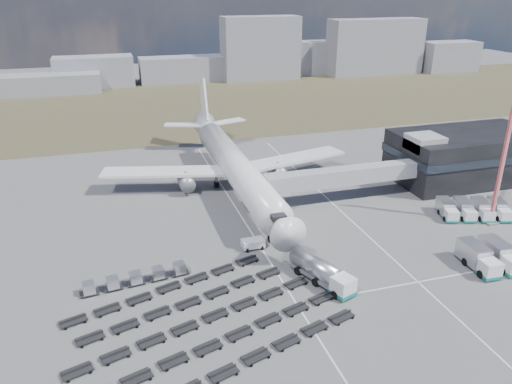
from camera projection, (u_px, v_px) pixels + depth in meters
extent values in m
plane|color=#565659|center=(290.00, 270.00, 72.01)|extent=(420.00, 420.00, 0.00)
cube|color=#434028|center=(177.00, 105.00, 169.10)|extent=(420.00, 90.00, 0.01)
cube|color=silver|center=(266.00, 256.00, 75.89)|extent=(0.25, 110.00, 0.01)
cube|color=silver|center=(372.00, 239.00, 80.67)|extent=(0.25, 110.00, 0.01)
cube|color=silver|center=(472.00, 272.00, 71.59)|extent=(40.00, 0.25, 0.01)
cube|color=black|center=(466.00, 156.00, 104.02)|extent=(30.00, 16.00, 10.00)
cube|color=#262D38|center=(467.00, 150.00, 103.55)|extent=(30.40, 16.40, 1.60)
cube|color=#939399|center=(425.00, 143.00, 97.32)|extent=(6.00, 6.00, 3.00)
cube|color=#939399|center=(343.00, 176.00, 92.94)|extent=(29.80, 3.00, 3.00)
cube|color=#939399|center=(276.00, 185.00, 88.93)|extent=(4.00, 3.60, 3.40)
cylinder|color=slate|center=(283.00, 196.00, 90.76)|extent=(0.70, 0.70, 5.10)
cylinder|color=black|center=(283.00, 206.00, 91.58)|extent=(1.40, 0.90, 1.40)
cylinder|color=white|center=(237.00, 168.00, 96.43)|extent=(5.60, 48.00, 5.60)
cone|color=white|center=(282.00, 227.00, 73.04)|extent=(5.60, 5.00, 5.60)
cone|color=white|center=(207.00, 127.00, 120.84)|extent=(5.60, 8.00, 5.60)
cube|color=black|center=(278.00, 217.00, 74.50)|extent=(2.20, 2.00, 0.80)
cube|color=white|center=(166.00, 172.00, 97.85)|extent=(25.59, 11.38, 0.50)
cube|color=white|center=(290.00, 159.00, 104.77)|extent=(25.59, 11.38, 0.50)
cylinder|color=slate|center=(186.00, 181.00, 97.68)|extent=(3.00, 5.00, 3.00)
cylinder|color=slate|center=(278.00, 172.00, 102.73)|extent=(3.00, 5.00, 3.00)
cube|color=white|center=(183.00, 125.00, 120.99)|extent=(9.49, 5.63, 0.35)
cube|color=white|center=(227.00, 122.00, 123.91)|extent=(9.49, 5.63, 0.35)
cube|color=white|center=(204.00, 101.00, 121.28)|extent=(0.50, 9.06, 11.45)
cylinder|color=slate|center=(270.00, 235.00, 79.47)|extent=(0.50, 0.50, 2.50)
cylinder|color=slate|center=(217.00, 182.00, 100.68)|extent=(0.60, 0.60, 2.50)
cylinder|color=slate|center=(247.00, 178.00, 102.38)|extent=(0.60, 0.60, 2.50)
cylinder|color=black|center=(270.00, 239.00, 79.76)|extent=(0.50, 1.20, 1.20)
cube|color=gray|center=(32.00, 85.00, 184.07)|extent=(48.53, 12.00, 7.12)
cube|color=gray|center=(94.00, 72.00, 197.19)|extent=(30.27, 12.00, 11.78)
cube|color=gray|center=(182.00, 69.00, 208.08)|extent=(34.76, 12.00, 10.12)
cube|color=gray|center=(260.00, 48.00, 209.91)|extent=(32.32, 12.00, 25.74)
cube|color=gray|center=(312.00, 58.00, 225.44)|extent=(51.68, 12.00, 14.20)
cube|color=gray|center=(375.00, 47.00, 222.59)|extent=(42.83, 12.00, 23.87)
cube|color=gray|center=(449.00, 57.00, 231.13)|extent=(25.82, 12.00, 13.49)
cube|color=white|center=(343.00, 286.00, 65.51)|extent=(3.34, 3.34, 2.49)
cube|color=#147068|center=(343.00, 292.00, 65.89)|extent=(3.48, 3.48, 0.54)
cylinder|color=silver|center=(315.00, 266.00, 69.23)|extent=(5.35, 8.56, 2.71)
cube|color=slate|center=(315.00, 273.00, 69.71)|extent=(5.25, 8.52, 0.38)
cylinder|color=black|center=(323.00, 280.00, 68.62)|extent=(3.05, 2.09, 1.19)
cube|color=white|center=(253.00, 244.00, 77.67)|extent=(3.54, 2.06, 1.55)
cube|color=white|center=(249.00, 174.00, 103.34)|extent=(3.42, 6.86, 3.07)
cube|color=#147068|center=(249.00, 180.00, 103.83)|extent=(3.54, 6.98, 0.49)
cube|color=white|center=(490.00, 269.00, 69.69)|extent=(2.63, 2.53, 2.41)
cube|color=#147068|center=(489.00, 275.00, 70.05)|extent=(2.75, 2.65, 0.49)
cube|color=silver|center=(473.00, 253.00, 72.95)|extent=(2.88, 5.16, 2.84)
cube|color=#147068|center=(511.00, 271.00, 70.88)|extent=(2.75, 2.65, 0.49)
cube|color=silver|center=(495.00, 250.00, 73.77)|extent=(2.88, 5.16, 2.84)
cube|color=white|center=(451.00, 216.00, 86.15)|extent=(2.57, 2.51, 2.00)
cube|color=#147068|center=(451.00, 220.00, 86.45)|extent=(2.69, 2.63, 0.41)
cube|color=silver|center=(445.00, 206.00, 88.94)|extent=(3.28, 4.63, 2.37)
cube|color=white|center=(469.00, 216.00, 86.16)|extent=(2.57, 2.51, 2.00)
cube|color=#147068|center=(469.00, 220.00, 86.46)|extent=(2.69, 2.63, 0.41)
cube|color=silver|center=(463.00, 206.00, 88.96)|extent=(3.28, 4.63, 2.37)
cube|color=white|center=(487.00, 216.00, 86.17)|extent=(2.57, 2.51, 2.00)
cube|color=#147068|center=(486.00, 220.00, 86.47)|extent=(2.69, 2.63, 0.41)
cube|color=silver|center=(480.00, 206.00, 88.97)|extent=(3.28, 4.63, 2.37)
cube|color=white|center=(505.00, 216.00, 86.19)|extent=(2.57, 2.51, 2.00)
cube|color=#147068|center=(504.00, 220.00, 86.49)|extent=(2.69, 2.63, 0.41)
cube|color=silver|center=(497.00, 206.00, 88.98)|extent=(3.28, 4.63, 2.37)
cube|color=black|center=(90.00, 293.00, 66.27)|extent=(2.69, 1.85, 0.17)
cube|color=silver|center=(89.00, 288.00, 65.95)|extent=(1.73, 1.73, 1.45)
cube|color=black|center=(113.00, 288.00, 67.43)|extent=(2.69, 1.85, 0.17)
cube|color=silver|center=(113.00, 282.00, 67.11)|extent=(1.73, 1.73, 1.45)
cube|color=black|center=(136.00, 282.00, 68.58)|extent=(2.69, 1.85, 0.17)
cube|color=silver|center=(136.00, 277.00, 68.27)|extent=(1.73, 1.73, 1.45)
cube|color=black|center=(158.00, 277.00, 69.74)|extent=(2.69, 1.85, 0.17)
cube|color=silver|center=(158.00, 272.00, 69.42)|extent=(1.73, 1.73, 1.45)
cube|color=black|center=(180.00, 273.00, 70.90)|extent=(2.69, 1.85, 0.17)
cube|color=silver|center=(179.00, 268.00, 70.58)|extent=(1.73, 1.73, 1.45)
cube|color=black|center=(240.00, 364.00, 53.82)|extent=(32.80, 11.81, 0.76)
cube|color=black|center=(219.00, 341.00, 57.20)|extent=(32.80, 11.81, 0.76)
cube|color=black|center=(200.00, 321.00, 60.59)|extent=(32.80, 11.81, 0.76)
cube|color=black|center=(184.00, 303.00, 63.97)|extent=(28.76, 10.52, 0.76)
cube|color=black|center=(169.00, 287.00, 67.36)|extent=(28.76, 10.52, 0.76)
cylinder|color=red|center=(505.00, 151.00, 81.16)|extent=(0.73, 0.73, 26.23)
cube|color=#565659|center=(490.00, 222.00, 86.18)|extent=(2.10, 2.10, 0.31)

